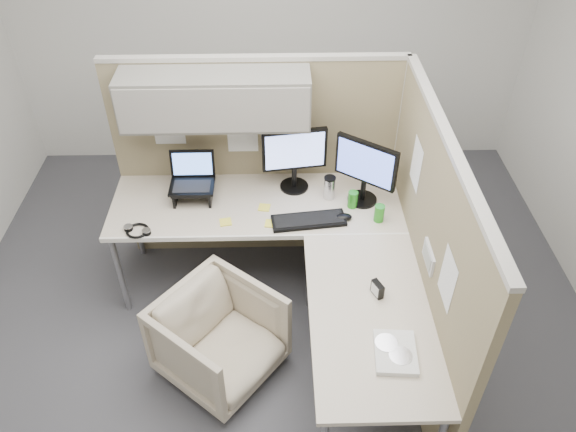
{
  "coord_description": "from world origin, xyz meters",
  "views": [
    {
      "loc": [
        0.04,
        -2.46,
        3.13
      ],
      "look_at": [
        0.1,
        0.25,
        0.85
      ],
      "focal_mm": 35.0,
      "sensor_mm": 36.0,
      "label": 1
    }
  ],
  "objects_px": {
    "desk": "(292,248)",
    "office_chair": "(220,335)",
    "monitor_left": "(294,155)",
    "keyboard": "(309,221)"
  },
  "relations": [
    {
      "from": "desk",
      "to": "office_chair",
      "type": "distance_m",
      "value": 0.7
    },
    {
      "from": "desk",
      "to": "monitor_left",
      "type": "height_order",
      "value": "monitor_left"
    },
    {
      "from": "office_chair",
      "to": "monitor_left",
      "type": "xyz_separation_m",
      "value": [
        0.49,
        0.98,
        0.67
      ]
    },
    {
      "from": "monitor_left",
      "to": "keyboard",
      "type": "bearing_deg",
      "value": -85.93
    },
    {
      "from": "desk",
      "to": "monitor_left",
      "type": "xyz_separation_m",
      "value": [
        0.03,
        0.58,
        0.32
      ]
    },
    {
      "from": "desk",
      "to": "office_chair",
      "type": "height_order",
      "value": "desk"
    },
    {
      "from": "desk",
      "to": "keyboard",
      "type": "height_order",
      "value": "keyboard"
    },
    {
      "from": "desk",
      "to": "keyboard",
      "type": "relative_size",
      "value": 4.13
    },
    {
      "from": "desk",
      "to": "keyboard",
      "type": "bearing_deg",
      "value": 60.9
    },
    {
      "from": "office_chair",
      "to": "monitor_left",
      "type": "height_order",
      "value": "monitor_left"
    }
  ]
}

